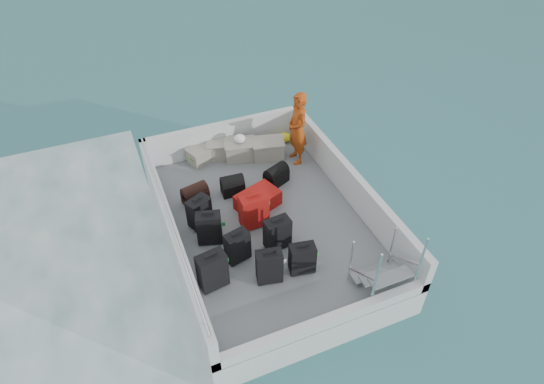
{
  "coord_description": "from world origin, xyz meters",
  "views": [
    {
      "loc": [
        -2.21,
        -5.63,
        6.59
      ],
      "look_at": [
        0.24,
        0.28,
        1.0
      ],
      "focal_mm": 30.0,
      "sensor_mm": 36.0,
      "label": 1
    }
  ],
  "objects_px": {
    "suitcase_6": "(302,259)",
    "crate_1": "(222,150)",
    "suitcase_8": "(258,200)",
    "suitcase_2": "(199,212)",
    "passenger": "(297,129)",
    "suitcase_0": "(212,271)",
    "crate_2": "(240,151)",
    "suitcase_7": "(277,234)",
    "suitcase_4": "(237,247)",
    "crate_0": "(202,155)",
    "suitcase_1": "(209,228)",
    "crate_3": "(268,149)",
    "suitcase_5": "(254,211)",
    "suitcase_3": "(269,267)"
  },
  "relations": [
    {
      "from": "suitcase_6",
      "to": "crate_1",
      "type": "bearing_deg",
      "value": 104.08
    },
    {
      "from": "suitcase_6",
      "to": "suitcase_8",
      "type": "height_order",
      "value": "suitcase_6"
    },
    {
      "from": "suitcase_2",
      "to": "passenger",
      "type": "height_order",
      "value": "passenger"
    },
    {
      "from": "suitcase_0",
      "to": "crate_2",
      "type": "bearing_deg",
      "value": 53.92
    },
    {
      "from": "suitcase_7",
      "to": "passenger",
      "type": "bearing_deg",
      "value": 52.59
    },
    {
      "from": "suitcase_4",
      "to": "crate_1",
      "type": "bearing_deg",
      "value": 64.12
    },
    {
      "from": "crate_0",
      "to": "passenger",
      "type": "bearing_deg",
      "value": -21.23
    },
    {
      "from": "suitcase_1",
      "to": "suitcase_6",
      "type": "relative_size",
      "value": 1.11
    },
    {
      "from": "suitcase_4",
      "to": "suitcase_1",
      "type": "bearing_deg",
      "value": 105.44
    },
    {
      "from": "suitcase_7",
      "to": "crate_3",
      "type": "bearing_deg",
      "value": 66.31
    },
    {
      "from": "suitcase_1",
      "to": "suitcase_5",
      "type": "bearing_deg",
      "value": 22.57
    },
    {
      "from": "suitcase_1",
      "to": "passenger",
      "type": "bearing_deg",
      "value": 49.65
    },
    {
      "from": "suitcase_8",
      "to": "crate_1",
      "type": "relative_size",
      "value": 1.34
    },
    {
      "from": "passenger",
      "to": "suitcase_4",
      "type": "bearing_deg",
      "value": -43.18
    },
    {
      "from": "suitcase_2",
      "to": "suitcase_3",
      "type": "relative_size",
      "value": 0.94
    },
    {
      "from": "suitcase_4",
      "to": "suitcase_6",
      "type": "height_order",
      "value": "suitcase_4"
    },
    {
      "from": "crate_0",
      "to": "crate_2",
      "type": "distance_m",
      "value": 0.83
    },
    {
      "from": "suitcase_8",
      "to": "suitcase_2",
      "type": "bearing_deg",
      "value": 73.13
    },
    {
      "from": "suitcase_0",
      "to": "suitcase_5",
      "type": "relative_size",
      "value": 1.02
    },
    {
      "from": "crate_2",
      "to": "passenger",
      "type": "relative_size",
      "value": 0.4
    },
    {
      "from": "suitcase_0",
      "to": "crate_0",
      "type": "distance_m",
      "value": 3.36
    },
    {
      "from": "suitcase_2",
      "to": "crate_3",
      "type": "xyz_separation_m",
      "value": [
        1.93,
        1.45,
        -0.1
      ]
    },
    {
      "from": "suitcase_1",
      "to": "crate_3",
      "type": "distance_m",
      "value": 2.7
    },
    {
      "from": "suitcase_6",
      "to": "crate_1",
      "type": "xyz_separation_m",
      "value": [
        -0.25,
        3.55,
        -0.11
      ]
    },
    {
      "from": "suitcase_1",
      "to": "suitcase_2",
      "type": "xyz_separation_m",
      "value": [
        -0.05,
        0.48,
        -0.02
      ]
    },
    {
      "from": "crate_0",
      "to": "crate_3",
      "type": "relative_size",
      "value": 0.83
    },
    {
      "from": "crate_0",
      "to": "crate_2",
      "type": "height_order",
      "value": "crate_2"
    },
    {
      "from": "suitcase_1",
      "to": "suitcase_3",
      "type": "height_order",
      "value": "suitcase_1"
    },
    {
      "from": "suitcase_2",
      "to": "suitcase_6",
      "type": "xyz_separation_m",
      "value": [
        1.25,
        -1.7,
        -0.01
      ]
    },
    {
      "from": "suitcase_4",
      "to": "passenger",
      "type": "relative_size",
      "value": 0.37
    },
    {
      "from": "suitcase_2",
      "to": "suitcase_8",
      "type": "height_order",
      "value": "suitcase_2"
    },
    {
      "from": "crate_1",
      "to": "suitcase_7",
      "type": "bearing_deg",
      "value": -88.26
    },
    {
      "from": "suitcase_2",
      "to": "crate_1",
      "type": "bearing_deg",
      "value": 34.4
    },
    {
      "from": "suitcase_0",
      "to": "crate_3",
      "type": "bearing_deg",
      "value": 44.35
    },
    {
      "from": "suitcase_1",
      "to": "crate_1",
      "type": "relative_size",
      "value": 1.07
    },
    {
      "from": "suitcase_0",
      "to": "passenger",
      "type": "height_order",
      "value": "passenger"
    },
    {
      "from": "suitcase_2",
      "to": "crate_3",
      "type": "height_order",
      "value": "suitcase_2"
    },
    {
      "from": "suitcase_0",
      "to": "suitcase_3",
      "type": "bearing_deg",
      "value": -24.84
    },
    {
      "from": "suitcase_5",
      "to": "suitcase_7",
      "type": "distance_m",
      "value": 0.68
    },
    {
      "from": "suitcase_2",
      "to": "passenger",
      "type": "relative_size",
      "value": 0.37
    },
    {
      "from": "suitcase_0",
      "to": "crate_1",
      "type": "bearing_deg",
      "value": 60.69
    },
    {
      "from": "suitcase_6",
      "to": "passenger",
      "type": "bearing_deg",
      "value": 76.97
    },
    {
      "from": "suitcase_1",
      "to": "crate_0",
      "type": "xyz_separation_m",
      "value": [
        0.51,
        2.33,
        -0.16
      ]
    },
    {
      "from": "crate_2",
      "to": "suitcase_4",
      "type": "bearing_deg",
      "value": -110.33
    },
    {
      "from": "suitcase_6",
      "to": "passenger",
      "type": "distance_m",
      "value": 3.1
    },
    {
      "from": "suitcase_2",
      "to": "suitcase_4",
      "type": "height_order",
      "value": "suitcase_2"
    },
    {
      "from": "suitcase_4",
      "to": "suitcase_6",
      "type": "relative_size",
      "value": 1.03
    },
    {
      "from": "suitcase_2",
      "to": "suitcase_4",
      "type": "xyz_separation_m",
      "value": [
        0.36,
        -1.05,
        -0.0
      ]
    },
    {
      "from": "suitcase_0",
      "to": "suitcase_3",
      "type": "height_order",
      "value": "suitcase_0"
    },
    {
      "from": "suitcase_5",
      "to": "passenger",
      "type": "xyz_separation_m",
      "value": [
        1.54,
        1.49,
        0.46
      ]
    }
  ]
}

